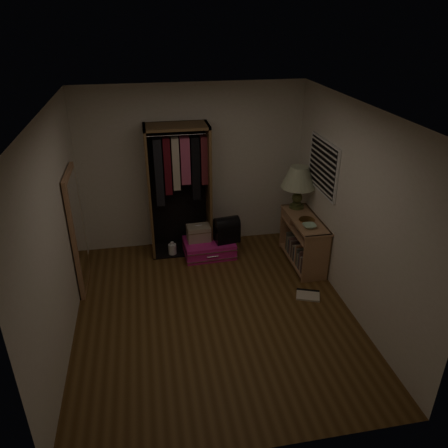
{
  "coord_description": "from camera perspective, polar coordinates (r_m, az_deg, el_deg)",
  "views": [
    {
      "loc": [
        -0.72,
        -4.49,
        3.56
      ],
      "look_at": [
        0.3,
        0.95,
        0.8
      ],
      "focal_mm": 35.0,
      "sensor_mm": 36.0,
      "label": 1
    }
  ],
  "objects": [
    {
      "name": "ground",
      "position": [
        5.78,
        -1.21,
        -11.55
      ],
      "size": [
        4.0,
        4.0,
        0.0
      ],
      "primitive_type": "plane",
      "color": "#553718",
      "rests_on": "ground"
    },
    {
      "name": "room_walls",
      "position": [
        5.04,
        -0.61,
        2.4
      ],
      "size": [
        3.52,
        4.02,
        2.6
      ],
      "color": "silver",
      "rests_on": "ground"
    },
    {
      "name": "console_bookshelf",
      "position": [
        6.75,
        10.26,
        -1.89
      ],
      "size": [
        0.42,
        1.12,
        0.75
      ],
      "color": "#A97752",
      "rests_on": "ground"
    },
    {
      "name": "open_wardrobe",
      "position": [
        6.71,
        -5.85,
        5.88
      ],
      "size": [
        0.95,
        0.5,
        2.05
      ],
      "color": "brown",
      "rests_on": "ground"
    },
    {
      "name": "floor_mirror",
      "position": [
        6.2,
        -18.59,
        -0.9
      ],
      "size": [
        0.06,
        0.8,
        1.7
      ],
      "color": "tan",
      "rests_on": "ground"
    },
    {
      "name": "pink_suitcase",
      "position": [
        6.96,
        -1.96,
        -3.11
      ],
      "size": [
        0.83,
        0.61,
        0.24
      ],
      "rotation": [
        0.0,
        0.0,
        0.05
      ],
      "color": "#E51C8C",
      "rests_on": "ground"
    },
    {
      "name": "train_case",
      "position": [
        6.88,
        -3.34,
        -1.17
      ],
      "size": [
        0.38,
        0.27,
        0.26
      ],
      "rotation": [
        0.0,
        0.0,
        0.05
      ],
      "color": "tan",
      "rests_on": "pink_suitcase"
    },
    {
      "name": "black_bag",
      "position": [
        6.81,
        0.36,
        -0.64
      ],
      "size": [
        0.41,
        0.3,
        0.41
      ],
      "rotation": [
        0.0,
        0.0,
        0.15
      ],
      "color": "black",
      "rests_on": "pink_suitcase"
    },
    {
      "name": "table_lamp",
      "position": [
        6.74,
        9.74,
        5.94
      ],
      "size": [
        0.65,
        0.65,
        0.67
      ],
      "rotation": [
        0.0,
        0.0,
        -0.26
      ],
      "color": "#444C25",
      "rests_on": "console_bookshelf"
    },
    {
      "name": "brass_tray",
      "position": [
        6.52,
        10.77,
        0.55
      ],
      "size": [
        0.29,
        0.29,
        0.01
      ],
      "rotation": [
        0.0,
        0.0,
        -0.27
      ],
      "color": "#AD7B42",
      "rests_on": "console_bookshelf"
    },
    {
      "name": "ceramic_bowl",
      "position": [
        6.31,
        11.09,
        -0.26
      ],
      "size": [
        0.2,
        0.2,
        0.05
      ],
      "primitive_type": "imported",
      "rotation": [
        0.0,
        0.0,
        -0.03
      ],
      "color": "#B4D7B3",
      "rests_on": "console_bookshelf"
    },
    {
      "name": "white_jug",
      "position": [
        7.01,
        -6.75,
        -3.3
      ],
      "size": [
        0.14,
        0.14,
        0.23
      ],
      "rotation": [
        0.0,
        0.0,
        -0.04
      ],
      "color": "white",
      "rests_on": "ground"
    },
    {
      "name": "floor_book",
      "position": [
        6.19,
        10.91,
        -9.03
      ],
      "size": [
        0.38,
        0.34,
        0.03
      ],
      "rotation": [
        0.0,
        0.0,
        -0.36
      ],
      "color": "beige",
      "rests_on": "ground"
    }
  ]
}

